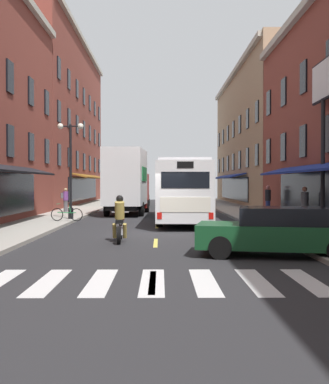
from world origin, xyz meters
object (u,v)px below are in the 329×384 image
(box_truck, at_px, (127,182))
(transit_bus, at_px, (183,190))
(pedestrian_far, at_px, (268,200))
(sedan_near, at_px, (138,199))
(bicycle_near, at_px, (67,214))
(sedan_mid, at_px, (278,231))
(pedestrian_mid, at_px, (305,205))
(pedestrian_near, at_px, (65,199))
(street_lamp_twin, at_px, (71,166))
(motorcycle_rider, at_px, (120,222))
(billboard_sign, at_px, (323,102))

(box_truck, bearing_deg, transit_bus, -56.26)
(pedestrian_far, bearing_deg, box_truck, -37.62)
(sedan_near, xyz_separation_m, bicycle_near, (-2.81, -17.79, -0.21))
(transit_bus, bearing_deg, bicycle_near, -162.82)
(sedan_mid, height_order, pedestrian_mid, pedestrian_mid)
(pedestrian_near, distance_m, street_lamp_twin, 6.86)
(motorcycle_rider, height_order, street_lamp_twin, street_lamp_twin)
(pedestrian_mid, bearing_deg, pedestrian_far, 15.66)
(transit_bus, distance_m, motorcycle_rider, 9.78)
(sedan_mid, relative_size, pedestrian_mid, 2.68)
(billboard_sign, xyz_separation_m, sedan_mid, (-3.51, -6.51, -4.82))
(billboard_sign, height_order, pedestrian_mid, billboard_sign)
(motorcycle_rider, bearing_deg, billboard_sign, 20.88)
(box_truck, relative_size, motorcycle_rider, 3.45)
(billboard_sign, relative_size, pedestrian_near, 4.43)
(billboard_sign, xyz_separation_m, box_truck, (-9.09, 11.32, -3.38))
(transit_bus, height_order, motorcycle_rider, transit_bus)
(transit_bus, xyz_separation_m, pedestrian_near, (-7.72, 6.02, -0.70))
(bicycle_near, distance_m, pedestrian_mid, 11.79)
(box_truck, distance_m, sedan_mid, 18.74)
(sedan_mid, distance_m, motorcycle_rider, 5.86)
(bicycle_near, xyz_separation_m, pedestrian_far, (11.36, 4.40, 0.58))
(transit_bus, xyz_separation_m, bicycle_near, (-6.05, -1.87, -1.19))
(bicycle_near, relative_size, pedestrian_mid, 0.95)
(billboard_sign, distance_m, pedestrian_far, 9.78)
(pedestrian_far, bearing_deg, transit_bus, 4.51)
(billboard_sign, bearing_deg, pedestrian_mid, 94.56)
(pedestrian_near, relative_size, street_lamp_twin, 0.31)
(box_truck, bearing_deg, motorcycle_rider, -87.02)
(sedan_near, bearing_deg, pedestrian_far, -57.44)
(motorcycle_rider, height_order, pedestrian_far, pedestrian_far)
(sedan_mid, bearing_deg, pedestrian_far, 78.21)
(transit_bus, xyz_separation_m, pedestrian_mid, (5.49, -4.20, -0.63))
(sedan_near, relative_size, street_lamp_twin, 0.82)
(pedestrian_far, relative_size, street_lamp_twin, 0.35)
(transit_bus, bearing_deg, billboard_sign, -47.53)
(motorcycle_rider, height_order, pedestrian_near, pedestrian_near)
(pedestrian_near, distance_m, pedestrian_far, 13.49)
(billboard_sign, height_order, street_lamp_twin, billboard_sign)
(billboard_sign, height_order, box_truck, billboard_sign)
(transit_bus, relative_size, bicycle_near, 7.23)
(pedestrian_mid, relative_size, pedestrian_far, 0.98)
(pedestrian_mid, xyz_separation_m, pedestrian_far, (-0.18, 6.73, 0.02))
(billboard_sign, distance_m, motorcycle_rider, 10.14)
(bicycle_near, xyz_separation_m, pedestrian_near, (-1.67, 7.89, 0.49))
(bicycle_near, bearing_deg, sedan_near, 81.02)
(box_truck, distance_m, sedan_near, 10.87)
(bicycle_near, relative_size, pedestrian_near, 1.05)
(box_truck, distance_m, pedestrian_near, 4.51)
(billboard_sign, bearing_deg, pedestrian_far, 92.20)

